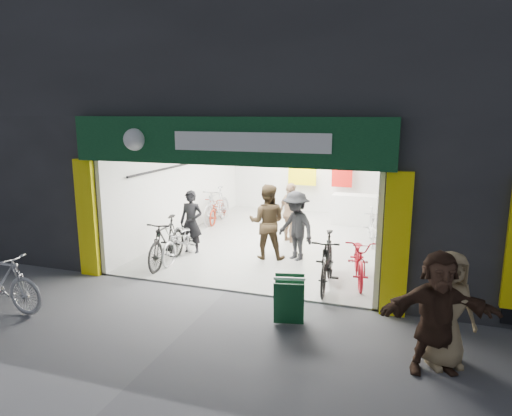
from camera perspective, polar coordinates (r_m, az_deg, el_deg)
The scene contains 17 objects.
ground at distance 9.47m, azimuth -3.76°, elevation -10.35°, with size 60.00×60.00×0.00m, color #56565B.
building at distance 13.33m, azimuth 8.25°, elevation 14.92°, with size 17.00×10.27×8.00m.
bike_left_front at distance 11.35m, azimuth -9.29°, elevation -4.06°, with size 0.65×1.88×0.99m, color #ADACB1.
bike_left_midfront at distance 10.99m, azimuth -11.11°, elevation -4.16°, with size 0.55×1.94×1.17m, color black.
bike_left_midback at distance 15.04m, azimuth -4.77°, elevation -0.23°, with size 0.58×1.66×0.87m, color #9C240E.
bike_left_back at distance 14.91m, azimuth -4.95°, elevation 0.30°, with size 0.56×2.00×1.20m, color #A4A4A9.
bike_right_front at distance 9.53m, azimuth 8.86°, elevation -6.61°, with size 0.54×1.93×1.16m, color black.
bike_right_mid at distance 10.06m, azimuth 12.83°, elevation -6.18°, with size 0.68×1.95×1.02m, color maroon.
bike_right_back at distance 12.97m, azimuth 14.26°, elevation -2.22°, with size 0.47×1.68×1.01m, color #A8A9AD.
parked_bike at distance 9.59m, azimuth -29.38°, elevation -8.01°, with size 0.53×1.88×1.13m, color #B0B0B5.
customer_a at distance 11.73m, azimuth -8.09°, elevation -1.82°, with size 0.60×0.39×1.65m, color black.
customer_b at distance 11.17m, azimuth 1.39°, elevation -1.79°, with size 0.91×0.71×1.88m, color #372919.
customer_c at distance 11.09m, azimuth 5.00°, elevation -2.33°, with size 1.12×0.64×1.73m, color black.
customer_d at distance 12.62m, azimuth 4.34°, elevation -0.66°, with size 0.99×0.41×1.69m, color #927155.
pedestrian_near at distance 7.12m, azimuth 22.80°, elevation -11.60°, with size 0.83×0.54×1.70m, color #9C835B.
pedestrian_far at distance 6.89m, azimuth 21.66°, elevation -12.06°, with size 1.63×0.52×1.76m, color #3B261B.
sandwich_board at distance 7.99m, azimuth 4.16°, elevation -11.27°, with size 0.62×0.63×0.80m.
Camera 1 is at (3.38, -8.09, 3.57)m, focal length 32.00 mm.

